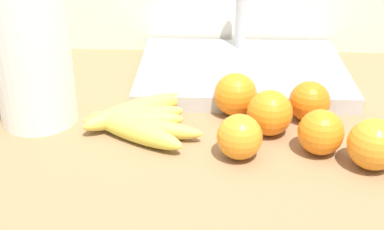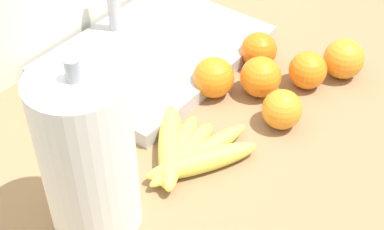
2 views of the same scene
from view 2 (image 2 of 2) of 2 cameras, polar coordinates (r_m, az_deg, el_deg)
wall_back at (r=1.36m, az=-12.97°, el=-2.75°), size 1.94×0.06×1.30m
banana_bunch at (r=0.92m, az=-0.56°, el=-3.73°), size 0.21×0.21×0.04m
orange_center at (r=1.08m, az=11.55°, el=4.43°), size 0.07×0.07×0.07m
orange_right at (r=0.99m, az=9.02°, el=0.56°), size 0.07×0.07×0.07m
orange_back_right at (r=1.05m, az=6.91°, el=3.82°), size 0.08×0.08×0.08m
orange_far_right at (r=1.12m, az=15.00°, el=5.48°), size 0.08×0.08×0.08m
orange_back_left at (r=1.12m, az=6.72°, el=6.48°), size 0.07×0.07×0.07m
orange_front at (r=1.04m, az=2.18°, el=3.81°), size 0.08×0.08×0.08m
paper_towel_roll at (r=0.77m, az=-10.43°, el=-4.10°), size 0.13×0.13×0.29m
sink_basin at (r=1.14m, az=-3.75°, el=6.36°), size 0.41×0.31×0.18m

